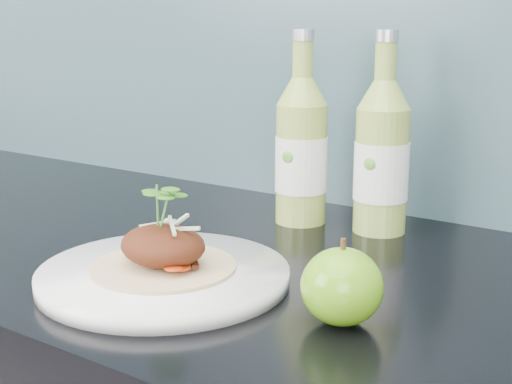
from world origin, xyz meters
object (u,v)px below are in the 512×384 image
(dinner_plate, at_px, (164,275))
(green_apple, at_px, (342,286))
(cider_bottle_left, at_px, (301,151))
(cider_bottle_right, at_px, (382,158))

(dinner_plate, distance_m, green_apple, 0.21)
(dinner_plate, distance_m, cider_bottle_left, 0.30)
(dinner_plate, relative_size, cider_bottle_left, 1.19)
(dinner_plate, bearing_deg, cider_bottle_left, 90.51)
(green_apple, bearing_deg, cider_bottle_right, 108.65)
(cider_bottle_right, bearing_deg, cider_bottle_left, 166.39)
(dinner_plate, height_order, green_apple, green_apple)
(green_apple, xyz_separation_m, cider_bottle_right, (-0.10, 0.30, 0.06))
(dinner_plate, height_order, cider_bottle_left, cider_bottle_left)
(dinner_plate, xyz_separation_m, cider_bottle_right, (0.11, 0.31, 0.09))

